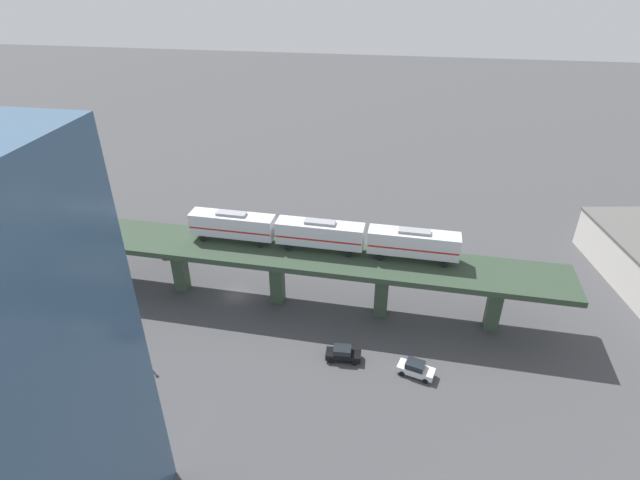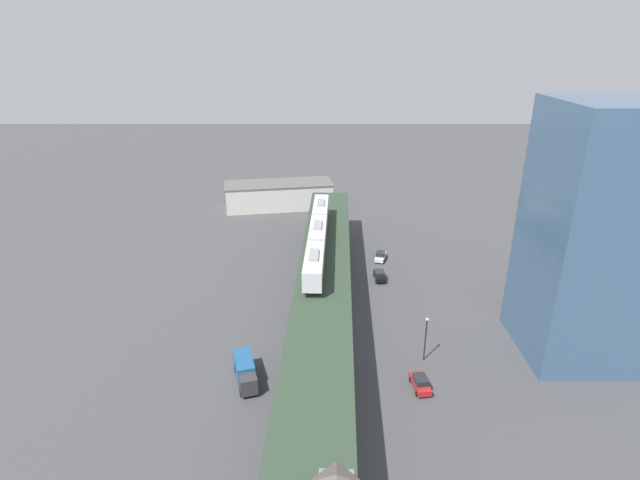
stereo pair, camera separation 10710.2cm
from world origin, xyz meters
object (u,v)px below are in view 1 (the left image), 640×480
(subway_train, at_px, (320,233))
(street_car_black, at_px, (343,354))
(delivery_truck, at_px, (180,243))
(street_lamp, at_px, (135,331))
(street_car_white, at_px, (416,369))
(street_car_red, at_px, (100,336))

(subway_train, xyz_separation_m, street_car_black, (11.77, 4.84, -10.30))
(delivery_truck, xyz_separation_m, street_lamp, (24.95, 4.93, 2.35))
(street_car_white, bearing_deg, subway_train, -133.15)
(subway_train, distance_m, street_car_black, 16.37)
(street_car_red, distance_m, street_car_white, 40.79)
(street_car_white, distance_m, street_lamp, 34.69)
(subway_train, distance_m, street_car_red, 31.91)
(subway_train, bearing_deg, street_car_red, -63.22)
(street_car_red, bearing_deg, delivery_truck, 176.57)
(subway_train, relative_size, street_lamp, 5.37)
(street_car_red, distance_m, delivery_truck, 23.29)
(street_car_white, xyz_separation_m, street_lamp, (2.37, -34.47, 3.17))
(street_car_black, relative_size, street_lamp, 0.64)
(street_car_white, bearing_deg, street_car_black, -97.52)
(street_car_black, height_order, delivery_truck, delivery_truck)
(delivery_truck, distance_m, street_lamp, 25.54)
(street_car_black, bearing_deg, street_car_white, 82.48)
(delivery_truck, bearing_deg, subway_train, 69.37)
(street_car_white, bearing_deg, street_car_red, -89.08)
(subway_train, distance_m, street_car_white, 21.56)
(street_car_white, xyz_separation_m, delivery_truck, (-22.58, -39.39, 0.82))
(subway_train, height_order, street_car_black, subway_train)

